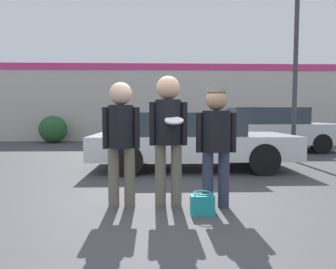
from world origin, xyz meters
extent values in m
plane|color=#3F3F42|center=(0.00, 0.00, 0.00)|extent=(56.00, 56.00, 0.00)
cube|color=beige|center=(0.00, 10.46, 1.83)|extent=(24.00, 0.18, 3.66)
cube|color=#E0337A|center=(0.00, 10.35, 3.51)|extent=(24.00, 0.04, 0.30)
cylinder|color=#665B4C|center=(-0.75, 0.22, 0.41)|extent=(0.15, 0.15, 0.82)
cylinder|color=#665B4C|center=(-0.53, 0.22, 0.41)|extent=(0.15, 0.15, 0.82)
cylinder|color=black|center=(-0.64, 0.22, 1.11)|extent=(0.34, 0.34, 0.58)
cylinder|color=black|center=(-0.85, 0.22, 1.09)|extent=(0.09, 0.09, 0.56)
cylinder|color=black|center=(-0.43, 0.22, 1.09)|extent=(0.09, 0.09, 0.56)
sphere|color=#DBB28E|center=(-0.64, 0.22, 1.55)|extent=(0.31, 0.31, 0.31)
cylinder|color=#665B4C|center=(-0.11, 0.23, 0.43)|extent=(0.15, 0.15, 0.86)
cylinder|color=#665B4C|center=(0.11, 0.23, 0.43)|extent=(0.15, 0.15, 0.86)
cylinder|color=black|center=(0.00, 0.23, 1.17)|extent=(0.35, 0.35, 0.61)
cylinder|color=black|center=(-0.21, 0.23, 1.15)|extent=(0.09, 0.09, 0.59)
cylinder|color=black|center=(0.22, 0.23, 1.15)|extent=(0.09, 0.09, 0.59)
sphere|color=tan|center=(0.00, 0.23, 1.63)|extent=(0.32, 0.32, 0.32)
cylinder|color=silver|center=(0.07, -0.02, 1.20)|extent=(0.24, 0.24, 0.10)
cylinder|color=#2D3347|center=(0.54, 0.15, 0.39)|extent=(0.15, 0.15, 0.78)
cylinder|color=#2D3347|center=(0.76, 0.15, 0.39)|extent=(0.15, 0.15, 0.78)
cylinder|color=black|center=(0.65, 0.15, 1.05)|extent=(0.38, 0.38, 0.55)
cylinder|color=black|center=(0.42, 0.15, 1.03)|extent=(0.09, 0.09, 0.53)
cylinder|color=black|center=(0.88, 0.15, 1.03)|extent=(0.09, 0.09, 0.53)
sphere|color=tan|center=(0.65, 0.15, 1.47)|extent=(0.29, 0.29, 0.29)
cylinder|color=gray|center=(0.65, 0.15, 1.60)|extent=(0.26, 0.26, 0.06)
cube|color=silver|center=(0.64, 3.13, 0.55)|extent=(4.58, 1.93, 0.52)
cube|color=#28333D|center=(0.55, 3.13, 1.06)|extent=(2.38, 1.66, 0.51)
cylinder|color=black|center=(2.06, 4.00, 0.34)|extent=(0.67, 0.22, 0.67)
cylinder|color=black|center=(2.06, 2.26, 0.34)|extent=(0.67, 0.22, 0.67)
cylinder|color=black|center=(-0.78, 4.00, 0.34)|extent=(0.67, 0.22, 0.67)
cylinder|color=black|center=(-0.78, 2.26, 0.34)|extent=(0.67, 0.22, 0.67)
cube|color=silver|center=(3.67, 6.43, 0.61)|extent=(4.67, 1.86, 0.68)
cube|color=#28333D|center=(3.58, 6.43, 1.23)|extent=(2.43, 1.60, 0.54)
cylinder|color=black|center=(5.12, 7.26, 0.32)|extent=(0.65, 0.22, 0.65)
cylinder|color=black|center=(5.12, 5.59, 0.32)|extent=(0.65, 0.22, 0.65)
cylinder|color=black|center=(2.22, 7.26, 0.32)|extent=(0.65, 0.22, 0.65)
cylinder|color=black|center=(2.22, 5.59, 0.32)|extent=(0.65, 0.22, 0.65)
cylinder|color=#38383D|center=(3.52, 4.11, 3.06)|extent=(0.12, 0.12, 6.11)
sphere|color=#285B2D|center=(-4.87, 9.66, 0.61)|extent=(1.22, 1.22, 1.22)
cube|color=teal|center=(0.42, -0.16, 0.13)|extent=(0.30, 0.14, 0.25)
torus|color=teal|center=(0.42, -0.16, 0.28)|extent=(0.23, 0.23, 0.02)
camera|label=1|loc=(-0.13, -3.87, 1.28)|focal=32.00mm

